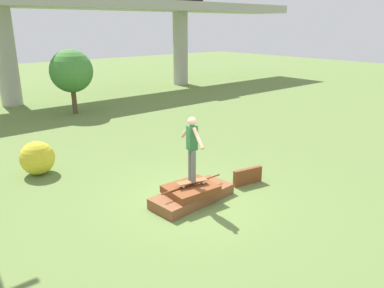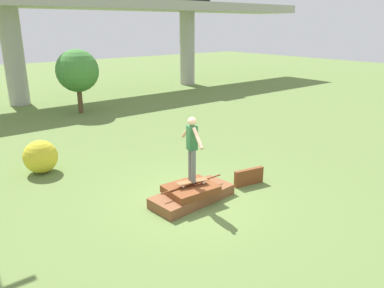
% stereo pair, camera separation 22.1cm
% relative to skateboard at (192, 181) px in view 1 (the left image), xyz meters
% --- Properties ---
extents(ground_plane, '(80.00, 80.00, 0.00)m').
position_rel_skateboard_xyz_m(ground_plane, '(0.05, 0.05, -0.57)').
color(ground_plane, olive).
extents(scrap_pile, '(2.30, 1.10, 0.50)m').
position_rel_skateboard_xyz_m(scrap_pile, '(0.03, 0.04, -0.37)').
color(scrap_pile, brown).
rests_on(scrap_pile, ground_plane).
extents(scrap_plank_loose, '(0.94, 0.29, 0.47)m').
position_rel_skateboard_xyz_m(scrap_plank_loose, '(1.95, -0.15, -0.34)').
color(scrap_plank_loose, brown).
rests_on(scrap_plank_loose, ground_plane).
extents(skateboard, '(0.83, 0.40, 0.09)m').
position_rel_skateboard_xyz_m(skateboard, '(0.00, 0.00, 0.00)').
color(skateboard, brown).
rests_on(skateboard, scrap_pile).
extents(skater, '(0.37, 1.16, 1.66)m').
position_rel_skateboard_xyz_m(skater, '(-0.00, 0.00, 0.98)').
color(skater, slate).
rests_on(skater, skateboard).
extents(tree_behind_left, '(2.12, 2.12, 3.21)m').
position_rel_skateboard_xyz_m(tree_behind_left, '(1.90, 11.53, 1.57)').
color(tree_behind_left, brown).
rests_on(tree_behind_left, ground_plane).
extents(bush_yellow_flowering, '(1.02, 1.02, 1.02)m').
position_rel_skateboard_xyz_m(bush_yellow_flowering, '(-2.34, 4.48, -0.06)').
color(bush_yellow_flowering, gold).
rests_on(bush_yellow_flowering, ground_plane).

